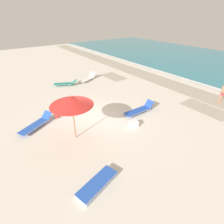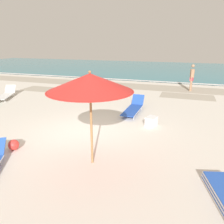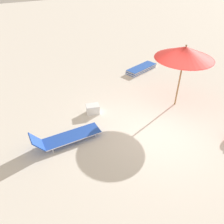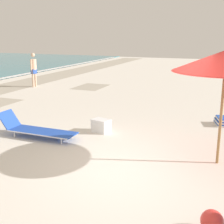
% 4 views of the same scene
% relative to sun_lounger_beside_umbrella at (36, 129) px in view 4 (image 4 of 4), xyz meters
% --- Properties ---
extents(ground_plane, '(60.00, 60.00, 0.16)m').
position_rel_sun_lounger_beside_umbrella_xyz_m(ground_plane, '(-0.97, -3.15, -0.30)').
color(ground_plane, silver).
extents(sun_lounger_beside_umbrella, '(0.66, 2.23, 0.63)m').
position_rel_sun_lounger_beside_umbrella_xyz_m(sun_lounger_beside_umbrella, '(0.00, 0.00, 0.00)').
color(sun_lounger_beside_umbrella, blue).
rests_on(sun_lounger_beside_umbrella, ground_plane).
extents(beachgoer_wading_adult, '(0.45, 0.27, 1.76)m').
position_rel_sun_lounger_beside_umbrella_xyz_m(beachgoer_wading_adult, '(6.86, 4.90, 0.78)').
color(beachgoer_wading_adult, beige).
rests_on(beachgoer_wading_adult, ground_plane).
extents(beach_ball, '(0.33, 0.33, 0.33)m').
position_rel_sun_lounger_beside_umbrella_xyz_m(beach_ball, '(-2.59, -4.79, -0.05)').
color(beach_ball, red).
rests_on(beach_ball, ground_plane).
extents(cooler_box, '(0.47, 0.57, 0.37)m').
position_rel_sun_lounger_beside_umbrella_xyz_m(cooler_box, '(1.06, -1.47, -0.03)').
color(cooler_box, white).
rests_on(cooler_box, ground_plane).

